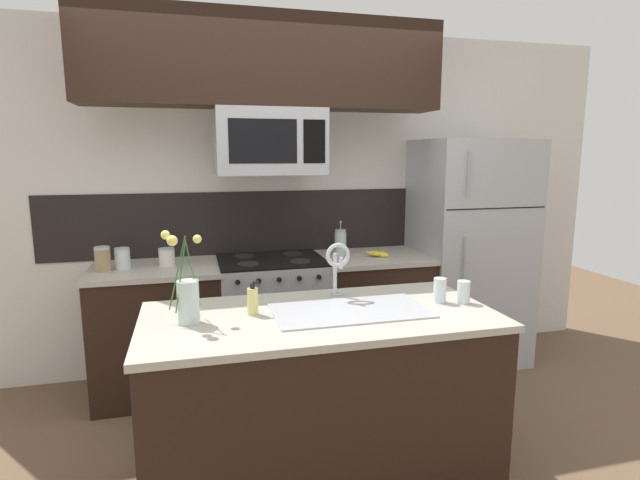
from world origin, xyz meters
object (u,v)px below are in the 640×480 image
object	(u,v)px
french_press	(340,242)
storage_jar_short	(167,257)
stove_range	(272,320)
storage_jar_medium	(122,258)
microwave	(270,142)
refrigerator	(468,252)
flower_vase	(187,299)
storage_jar_tall	(103,259)
dish_soap_bottle	(253,301)
sink_faucet	(337,263)
banana_bunch	(379,254)
drinking_glass	(440,290)
spare_glass	(463,292)

from	to	relation	value
french_press	storage_jar_short	bearing A→B (deg)	-178.03
stove_range	storage_jar_medium	size ratio (longest dim) A/B	6.49
microwave	refrigerator	size ratio (longest dim) A/B	0.42
stove_range	storage_jar_short	bearing A→B (deg)	178.69
flower_vase	storage_jar_tall	bearing A→B (deg)	114.40
microwave	storage_jar_medium	size ratio (longest dim) A/B	5.20
dish_soap_bottle	sink_faucet	bearing A→B (deg)	18.23
microwave	storage_jar_short	distance (m)	1.07
storage_jar_tall	storage_jar_short	xyz separation A→B (m)	(0.40, 0.06, -0.02)
storage_jar_medium	storage_jar_short	xyz separation A→B (m)	(0.29, 0.02, -0.01)
french_press	dish_soap_bottle	world-z (taller)	french_press
banana_bunch	flower_vase	bearing A→B (deg)	-139.66
storage_jar_medium	flower_vase	xyz separation A→B (m)	(0.43, -1.24, 0.04)
stove_range	flower_vase	world-z (taller)	flower_vase
storage_jar_short	flower_vase	xyz separation A→B (m)	(0.14, -1.26, 0.05)
storage_jar_tall	flower_vase	world-z (taller)	flower_vase
dish_soap_bottle	flower_vase	world-z (taller)	flower_vase
storage_jar_tall	drinking_glass	bearing A→B (deg)	-33.43
dish_soap_bottle	french_press	bearing A→B (deg)	56.73
storage_jar_tall	storage_jar_medium	bearing A→B (deg)	18.69
french_press	sink_faucet	size ratio (longest dim) A/B	0.87
refrigerator	storage_jar_tall	world-z (taller)	refrigerator
storage_jar_tall	spare_glass	bearing A→B (deg)	-32.78
storage_jar_medium	sink_faucet	world-z (taller)	sink_faucet
french_press	flower_vase	world-z (taller)	flower_vase
storage_jar_tall	spare_glass	xyz separation A→B (m)	(1.93, -1.24, -0.02)
stove_range	dish_soap_bottle	size ratio (longest dim) A/B	5.64
stove_range	spare_glass	distance (m)	1.59
french_press	spare_glass	world-z (taller)	french_press
banana_bunch	drinking_glass	world-z (taller)	drinking_glass
french_press	sink_faucet	bearing A→B (deg)	-107.75
refrigerator	banana_bunch	bearing A→B (deg)	-174.18
storage_jar_short	flower_vase	size ratio (longest dim) A/B	0.29
stove_range	storage_jar_tall	distance (m)	1.24
banana_bunch	storage_jar_medium	bearing A→B (deg)	178.05
refrigerator	storage_jar_short	size ratio (longest dim) A/B	14.32
storage_jar_short	sink_faucet	xyz separation A→B (m)	(0.91, -1.05, 0.14)
storage_jar_tall	sink_faucet	size ratio (longest dim) A/B	0.54
storage_jar_tall	stove_range	bearing A→B (deg)	1.99
stove_range	dish_soap_bottle	world-z (taller)	dish_soap_bottle
storage_jar_tall	french_press	distance (m)	1.67
storage_jar_medium	storage_jar_short	distance (m)	0.29
microwave	flower_vase	world-z (taller)	microwave
storage_jar_medium	dish_soap_bottle	world-z (taller)	dish_soap_bottle
drinking_glass	storage_jar_tall	bearing A→B (deg)	146.57
microwave	storage_jar_short	size ratio (longest dim) A/B	5.99
stove_range	spare_glass	size ratio (longest dim) A/B	7.85
spare_glass	storage_jar_short	bearing A→B (deg)	139.62
banana_bunch	flower_vase	size ratio (longest dim) A/B	0.44
french_press	drinking_glass	size ratio (longest dim) A/B	2.06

